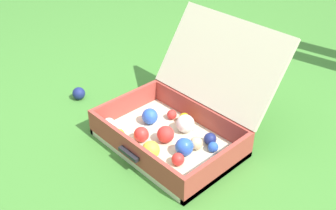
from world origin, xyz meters
TOP-DOWN VIEW (x-y plane):
  - ground_plane at (0.00, 0.00)m, footprint 16.00×16.00m
  - open_suitcase at (0.01, 0.10)m, footprint 0.60×0.66m
  - stray_ball_on_grass at (-0.57, -0.05)m, footprint 0.06×0.06m

SIDE VIEW (x-z plane):
  - ground_plane at x=0.00m, z-range 0.00..0.00m
  - stray_ball_on_grass at x=-0.57m, z-range 0.00..0.06m
  - open_suitcase at x=0.01m, z-range -0.13..0.34m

